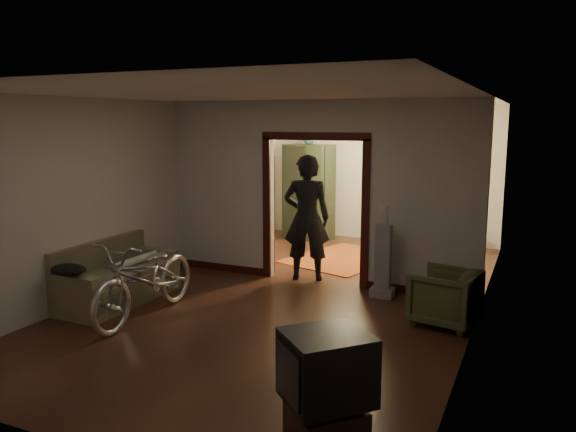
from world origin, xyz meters
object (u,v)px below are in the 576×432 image
Objects in this scene: sofa at (117,272)px; person at (307,218)px; armchair at (445,297)px; locker at (309,192)px; bicycle at (146,278)px; desk at (425,231)px.

person reaches higher than sofa.
armchair is 0.38× the size of locker.
person is (1.18, 2.47, 0.47)m from bicycle.
bicycle is (0.80, -0.37, 0.11)m from sofa.
armchair is (3.49, 1.32, -0.18)m from bicycle.
sofa is 2.94m from person.
bicycle is 5.41m from locker.
bicycle is at bearing -106.18° from desk.
desk is at bearing 62.99° from bicycle.
person is at bearing 62.52° from bicycle.
locker is at bearing 87.77° from bicycle.
sofa is 4.40m from armchair.
locker is (-3.48, 4.06, 0.66)m from armchair.
desk reaches higher than armchair.
locker reaches higher than desk.
bicycle reaches higher than desk.
sofa is 0.89m from bicycle.
bicycle is 5.91m from desk.
bicycle is 1.98× the size of desk.
bicycle is 2.64× the size of armchair.
locker is at bearing -128.67° from armchair.
locker reaches higher than bicycle.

